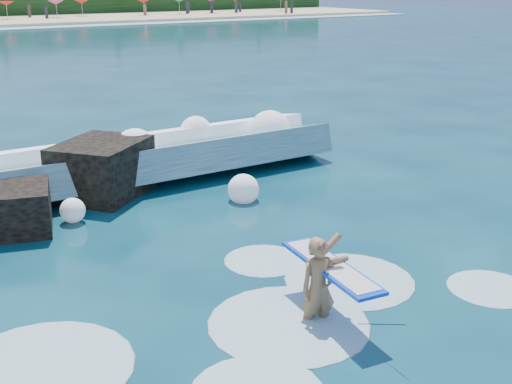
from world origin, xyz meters
The scene contains 5 objects.
ground centered at (0.00, 0.00, 0.00)m, with size 200.00×200.00×0.00m, color #072A3F.
breaking_wave centered at (-1.40, 7.65, 0.50)m, with size 16.69×2.66×1.44m.
surfer_with_board centered at (0.84, -0.87, 0.62)m, with size 1.03×2.87×1.67m.
wave_spray centered at (-1.39, 7.41, 0.86)m, with size 14.86×4.39×1.79m.
surf_foam centered at (-0.25, -0.36, 0.00)m, with size 9.33×5.08×0.13m.
Camera 1 is at (-4.94, -7.84, 5.11)m, focal length 45.00 mm.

